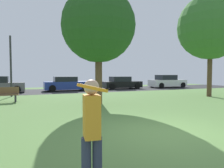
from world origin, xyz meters
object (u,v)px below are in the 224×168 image
at_px(parked_car_blue, 67,84).
at_px(parked_car_white, 167,82).
at_px(maple_tree_far, 211,27).
at_px(park_bench, 4,95).
at_px(person_bystander, 92,131).
at_px(parked_car_black, 121,83).
at_px(street_lamp_post, 11,66).
at_px(maple_tree_near, 98,26).
at_px(frisbee_disc, 93,88).

height_order(parked_car_blue, parked_car_white, parked_car_white).
relative_size(maple_tree_far, parked_car_white, 1.67).
height_order(maple_tree_far, parked_car_blue, maple_tree_far).
height_order(parked_car_white, park_bench, parked_car_white).
distance_m(person_bystander, park_bench, 11.14).
height_order(parked_car_black, street_lamp_post, street_lamp_post).
xyz_separation_m(maple_tree_near, parked_car_black, (6.15, 9.98, -3.74)).
bearing_deg(parked_car_blue, maple_tree_far, -46.77).
xyz_separation_m(frisbee_disc, street_lamp_post, (-1.52, 15.32, 0.66)).
height_order(parked_car_white, street_lamp_post, street_lamp_post).
bearing_deg(parked_car_white, street_lamp_post, -167.54).
xyz_separation_m(maple_tree_far, park_bench, (-13.84, 2.36, -4.69)).
height_order(maple_tree_far, parked_car_black, maple_tree_far).
bearing_deg(parked_car_white, person_bystander, -130.25).
relative_size(parked_car_white, park_bench, 2.83).
xyz_separation_m(maple_tree_near, park_bench, (-4.99, 2.72, -3.91)).
bearing_deg(park_bench, parked_car_black, -146.91).
xyz_separation_m(parked_car_black, park_bench, (-11.14, -7.26, -0.17)).
bearing_deg(park_bench, parked_car_white, -157.80).
xyz_separation_m(person_bystander, park_bench, (-2.04, 10.94, -0.43)).
bearing_deg(person_bystander, street_lamp_post, 16.40).
bearing_deg(person_bystander, parked_car_blue, -0.40).
bearing_deg(maple_tree_far, parked_car_black, 105.68).
relative_size(maple_tree_far, frisbee_disc, 26.12).
relative_size(maple_tree_near, parked_car_white, 1.42).
height_order(person_bystander, parked_car_white, person_bystander).
distance_m(frisbee_disc, parked_car_black, 21.51).
relative_size(person_bystander, park_bench, 1.02).
relative_size(park_bench, street_lamp_post, 0.36).
xyz_separation_m(maple_tree_near, frisbee_disc, (-3.27, -9.32, -2.78)).
distance_m(maple_tree_near, parked_car_black, 12.31).
distance_m(maple_tree_far, person_bystander, 15.20).
bearing_deg(frisbee_disc, parked_car_white, 50.83).
distance_m(maple_tree_near, frisbee_disc, 10.27).
bearing_deg(parked_car_blue, frisbee_disc, -99.82).
bearing_deg(parked_car_blue, person_bystander, -99.40).
height_order(person_bystander, parked_car_blue, person_bystander).
bearing_deg(parked_car_black, maple_tree_near, -121.65).
xyz_separation_m(person_bystander, frisbee_disc, (-0.33, -1.10, 0.70)).
bearing_deg(maple_tree_near, parked_car_white, 38.50).
bearing_deg(person_bystander, park_bench, 19.57).
bearing_deg(parked_car_blue, park_bench, -125.52).
relative_size(person_bystander, frisbee_disc, 5.63).
height_order(maple_tree_near, person_bystander, maple_tree_near).
bearing_deg(parked_car_white, maple_tree_near, -141.50).
height_order(parked_car_black, park_bench, parked_car_black).
bearing_deg(parked_car_white, parked_car_blue, -179.89).
bearing_deg(parked_car_black, park_bench, -146.91).
bearing_deg(parked_car_black, person_bystander, -116.56).
height_order(person_bystander, park_bench, person_bystander).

